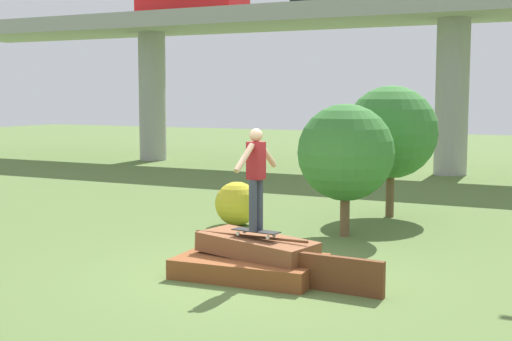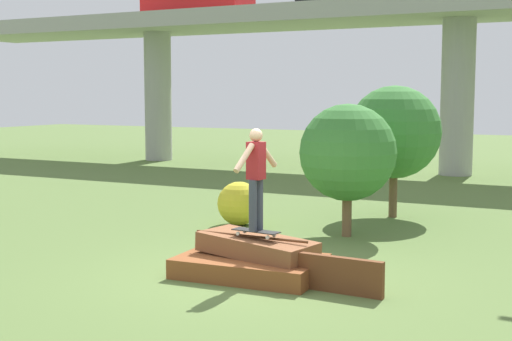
{
  "view_description": "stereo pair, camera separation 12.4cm",
  "coord_description": "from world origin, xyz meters",
  "px_view_note": "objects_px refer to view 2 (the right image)",
  "views": [
    {
      "loc": [
        4.74,
        -9.4,
        2.74
      ],
      "look_at": [
        0.11,
        -0.04,
        1.61
      ],
      "focal_mm": 50.0,
      "sensor_mm": 36.0,
      "label": 1
    },
    {
      "loc": [
        4.85,
        -9.34,
        2.74
      ],
      "look_at": [
        0.11,
        -0.04,
        1.61
      ],
      "focal_mm": 50.0,
      "sensor_mm": 36.0,
      "label": 2
    }
  ],
  "objects_px": {
    "bush_yellow_flowering": "(239,204)",
    "skateboard": "(256,231)",
    "skater": "(256,173)",
    "tree_behind_right": "(394,132)",
    "tree_behind_left": "(348,153)",
    "car_on_overpass_left": "(196,2)"
  },
  "relations": [
    {
      "from": "skateboard",
      "to": "skater",
      "type": "height_order",
      "value": "skater"
    },
    {
      "from": "skateboard",
      "to": "tree_behind_left",
      "type": "bearing_deg",
      "value": 87.43
    },
    {
      "from": "car_on_overpass_left",
      "to": "tree_behind_right",
      "type": "height_order",
      "value": "car_on_overpass_left"
    },
    {
      "from": "tree_behind_left",
      "to": "tree_behind_right",
      "type": "distance_m",
      "value": 2.53
    },
    {
      "from": "bush_yellow_flowering",
      "to": "car_on_overpass_left",
      "type": "bearing_deg",
      "value": 125.09
    },
    {
      "from": "tree_behind_right",
      "to": "skater",
      "type": "bearing_deg",
      "value": -93.22
    },
    {
      "from": "bush_yellow_flowering",
      "to": "skater",
      "type": "bearing_deg",
      "value": -58.32
    },
    {
      "from": "tree_behind_right",
      "to": "bush_yellow_flowering",
      "type": "distance_m",
      "value": 3.82
    },
    {
      "from": "tree_behind_left",
      "to": "tree_behind_right",
      "type": "relative_size",
      "value": 0.87
    },
    {
      "from": "tree_behind_left",
      "to": "car_on_overpass_left",
      "type": "bearing_deg",
      "value": 131.91
    },
    {
      "from": "skater",
      "to": "tree_behind_right",
      "type": "relative_size",
      "value": 0.52
    },
    {
      "from": "bush_yellow_flowering",
      "to": "skateboard",
      "type": "bearing_deg",
      "value": -58.32
    },
    {
      "from": "bush_yellow_flowering",
      "to": "tree_behind_left",
      "type": "bearing_deg",
      "value": -1.82
    },
    {
      "from": "skater",
      "to": "bush_yellow_flowering",
      "type": "relative_size",
      "value": 1.66
    },
    {
      "from": "skater",
      "to": "skateboard",
      "type": "bearing_deg",
      "value": -172.87
    },
    {
      "from": "skater",
      "to": "bush_yellow_flowering",
      "type": "bearing_deg",
      "value": 121.68
    },
    {
      "from": "tree_behind_right",
      "to": "skateboard",
      "type": "bearing_deg",
      "value": -93.22
    },
    {
      "from": "car_on_overpass_left",
      "to": "bush_yellow_flowering",
      "type": "height_order",
      "value": "car_on_overpass_left"
    },
    {
      "from": "tree_behind_left",
      "to": "bush_yellow_flowering",
      "type": "relative_size",
      "value": 2.78
    },
    {
      "from": "skater",
      "to": "tree_behind_left",
      "type": "relative_size",
      "value": 0.59
    },
    {
      "from": "skateboard",
      "to": "tree_behind_left",
      "type": "xyz_separation_m",
      "value": [
        0.16,
        3.55,
        0.92
      ]
    },
    {
      "from": "car_on_overpass_left",
      "to": "tree_behind_right",
      "type": "distance_m",
      "value": 15.18
    }
  ]
}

